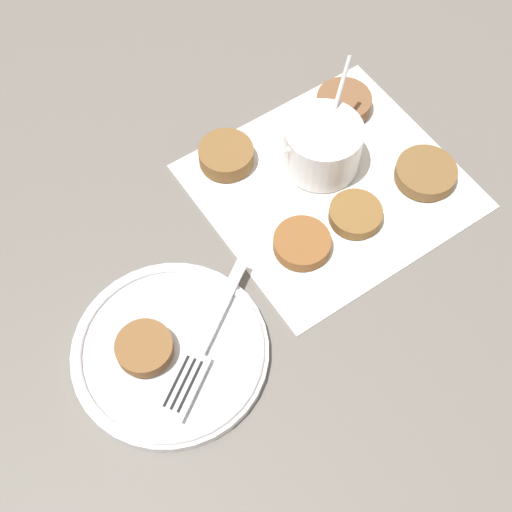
# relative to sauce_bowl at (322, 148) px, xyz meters

# --- Properties ---
(ground_plane) EXTENTS (4.00, 4.00, 0.00)m
(ground_plane) POSITION_rel_sauce_bowl_xyz_m (0.02, 0.02, -0.03)
(ground_plane) COLOR #605B56
(napkin) EXTENTS (0.31, 0.29, 0.00)m
(napkin) POSITION_rel_sauce_bowl_xyz_m (0.01, 0.03, -0.03)
(napkin) COLOR silver
(napkin) RESTS_ON ground_plane
(sauce_bowl) EXTENTS (0.11, 0.09, 0.11)m
(sauce_bowl) POSITION_rel_sauce_bowl_xyz_m (0.00, 0.00, 0.00)
(sauce_bowl) COLOR silver
(sauce_bowl) RESTS_ON napkin
(fritter_0) EXTENTS (0.06, 0.06, 0.01)m
(fritter_0) POSITION_rel_sauce_bowl_xyz_m (0.00, 0.08, -0.02)
(fritter_0) COLOR brown
(fritter_0) RESTS_ON napkin
(fritter_1) EXTENTS (0.06, 0.06, 0.02)m
(fritter_1) POSITION_rel_sauce_bowl_xyz_m (0.08, 0.09, -0.02)
(fritter_1) COLOR brown
(fritter_1) RESTS_ON napkin
(fritter_2) EXTENTS (0.07, 0.07, 0.02)m
(fritter_2) POSITION_rel_sauce_bowl_xyz_m (-0.07, -0.06, -0.02)
(fritter_2) COLOR brown
(fritter_2) RESTS_ON napkin
(fritter_3) EXTENTS (0.07, 0.07, 0.02)m
(fritter_3) POSITION_rel_sauce_bowl_xyz_m (-0.09, 0.07, -0.02)
(fritter_3) COLOR brown
(fritter_3) RESTS_ON napkin
(fritter_4) EXTENTS (0.06, 0.06, 0.02)m
(fritter_4) POSITION_rel_sauce_bowl_xyz_m (0.09, -0.05, -0.02)
(fritter_4) COLOR brown
(fritter_4) RESTS_ON napkin
(serving_plate) EXTENTS (0.20, 0.20, 0.02)m
(serving_plate) POSITION_rel_sauce_bowl_xyz_m (0.25, 0.13, -0.02)
(serving_plate) COLOR silver
(serving_plate) RESTS_ON ground_plane
(fritter_on_plate) EXTENTS (0.06, 0.06, 0.01)m
(fritter_on_plate) POSITION_rel_sauce_bowl_xyz_m (0.27, 0.13, -0.01)
(fritter_on_plate) COLOR brown
(fritter_on_plate) RESTS_ON serving_plate
(fork) EXTENTS (0.15, 0.13, 0.00)m
(fork) POSITION_rel_sauce_bowl_xyz_m (0.23, 0.15, -0.01)
(fork) COLOR silver
(fork) RESTS_ON serving_plate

